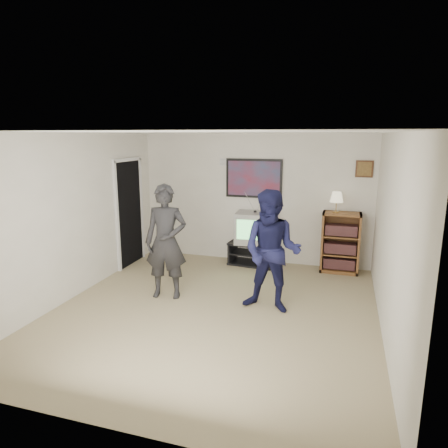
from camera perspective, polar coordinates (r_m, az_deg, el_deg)
The scene contains 13 objects.
room_shell at distance 5.78m, azimuth -0.42°, elevation 0.43°, with size 4.51×5.00×2.51m.
media_stand at distance 7.79m, azimuth 4.08°, elevation -4.21°, with size 0.93×0.58×0.44m.
crt_television at distance 7.64m, azimuth 4.44°, elevation -0.51°, with size 0.70×0.60×0.60m, color #999894, non-canonical shape.
bookshelf at distance 7.57m, azimuth 16.28°, elevation -2.56°, with size 0.67×0.39×1.11m, color brown, non-canonical shape.
table_lamp at distance 7.40m, azimuth 15.77°, elevation 3.02°, with size 0.24×0.24×0.38m, color beige, non-canonical shape.
person_tall at distance 6.14m, azimuth -8.28°, elevation -2.53°, with size 0.64×0.42×1.76m, color #242426.
person_short at distance 5.63m, azimuth 6.85°, elevation -3.95°, with size 0.85×0.66×1.74m, color #16183E.
controller_left at distance 6.28m, azimuth -7.46°, elevation 0.51°, with size 0.03×0.11×0.03m, color white.
controller_right at distance 5.79m, azimuth 6.99°, elevation -2.30°, with size 0.04×0.13×0.04m, color white.
poster at distance 7.75m, azimuth 4.28°, elevation 6.51°, with size 1.10×0.03×0.75m, color black.
air_vent at distance 7.86m, azimuth 0.36°, elevation 8.83°, with size 0.28×0.02×0.14m, color white.
small_picture at distance 7.56m, azimuth 19.41°, elevation 7.43°, with size 0.30×0.03×0.30m, color #3C2313.
doorway at distance 7.85m, azimuth -13.40°, elevation 1.48°, with size 0.03×0.85×2.00m, color black.
Camera 1 is at (1.68, -5.05, 2.47)m, focal length 32.00 mm.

